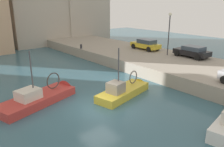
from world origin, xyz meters
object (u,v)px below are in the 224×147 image
fishing_boat_yellow (126,93)px  parked_car_black (192,51)px  mooring_bollard_mid (81,46)px  parked_car_yellow (146,44)px  fishing_boat_red (43,100)px  quay_streetlamp (169,27)px

fishing_boat_yellow → parked_car_black: fishing_boat_yellow is taller
mooring_bollard_mid → parked_car_yellow: bearing=-44.2°
fishing_boat_red → parked_car_black: fishing_boat_red is taller
fishing_boat_yellow → parked_car_yellow: size_ratio=1.44×
parked_car_yellow → parked_car_black: size_ratio=1.06×
parked_car_black → quay_streetlamp: 3.76m
fishing_boat_red → mooring_bollard_mid: size_ratio=12.57×
parked_car_yellow → mooring_bollard_mid: size_ratio=7.57×
parked_car_yellow → parked_car_black: 6.39m
fishing_boat_yellow → parked_car_yellow: 13.04m
mooring_bollard_mid → fishing_boat_yellow: bearing=-107.7°
quay_streetlamp → mooring_bollard_mid: bearing=119.7°
parked_car_yellow → quay_streetlamp: quay_streetlamp is taller
fishing_boat_red → quay_streetlamp: size_ratio=1.43×
fishing_boat_red → quay_streetlamp: (15.65, 0.63, 4.36)m
fishing_boat_yellow → parked_car_black: size_ratio=1.53×
fishing_boat_red → fishing_boat_yellow: fishing_boat_yellow is taller
parked_car_yellow → fishing_boat_yellow: bearing=-144.4°
parked_car_black → quay_streetlamp: (-1.21, 2.44, 2.59)m
parked_car_yellow → quay_streetlamp: bearing=-97.7°
fishing_boat_yellow → mooring_bollard_mid: 14.27m
mooring_bollard_mid → quay_streetlamp: quay_streetlamp is taller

